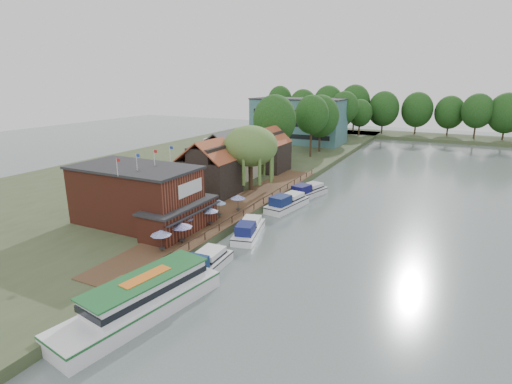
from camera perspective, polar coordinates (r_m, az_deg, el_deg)
The scene contains 28 objects.
ground at distance 44.76m, azimuth -0.09°, elevation -8.42°, with size 260.00×260.00×0.00m, color #556362.
land_bank at distance 88.12m, azimuth -7.20°, elevation 4.01°, with size 50.00×140.00×1.00m, color #384728.
quay_deck at distance 56.15m, azimuth -2.75°, elevation -2.16°, with size 6.00×50.00×0.10m, color #47301E.
quay_rail at distance 55.21m, azimuth -0.06°, elevation -1.97°, with size 0.20×49.00×1.00m, color black, non-canonical shape.
pub at distance 49.96m, azimuth -15.10°, elevation -0.68°, with size 20.00×11.00×7.30m, color maroon, non-canonical shape.
hotel_block at distance 114.37m, azimuth 6.08°, elevation 10.13°, with size 25.40×12.40×12.30m, color #38666B, non-canonical shape.
cottage_a at distance 61.90m, azimuth -6.62°, elevation 3.49°, with size 8.60×7.60×8.50m, color black, non-canonical shape.
cottage_b at distance 71.76m, azimuth -4.24°, elevation 5.25°, with size 9.60×8.60×8.50m, color beige, non-canonical shape.
cottage_c at distance 77.72m, azimuth 1.74°, elevation 6.11°, with size 7.60×7.60×8.50m, color black, non-canonical shape.
willow at distance 63.68m, azimuth -0.77°, elevation 4.82°, with size 8.60×8.60×10.43m, color #476B2D, non-canonical shape.
umbrella_0 at distance 42.65m, azimuth -13.37°, elevation -6.80°, with size 2.17×2.17×2.38m, color navy, non-canonical shape.
umbrella_1 at distance 44.34m, azimuth -10.57°, elevation -5.74°, with size 2.42×2.42×2.38m, color navy, non-canonical shape.
umbrella_2 at distance 46.66m, azimuth -10.07°, elevation -4.60°, with size 2.02×2.02×2.38m, color navy, non-canonical shape.
umbrella_3 at distance 48.91m, azimuth -6.62°, elevation -3.49°, with size 2.14×2.14×2.38m, color navy, non-canonical shape.
umbrella_4 at distance 51.79m, azimuth -5.31°, elevation -2.34°, with size 1.95×1.95×2.38m, color #19498C, non-canonical shape.
umbrella_5 at distance 53.77m, azimuth -2.59°, elevation -1.60°, with size 2.07×2.07×2.38m, color navy, non-canonical shape.
cruiser_0 at distance 39.79m, azimuth -7.62°, elevation -10.01°, with size 3.04×9.41×2.26m, color white, non-canonical shape.
cruiser_1 at distance 48.46m, azimuth -1.04°, elevation -5.09°, with size 2.90×9.00×2.15m, color white, non-canonical shape.
cruiser_2 at distance 58.62m, azimuth 4.48°, elevation -1.28°, with size 3.15×9.74×2.36m, color white, non-canonical shape.
cruiser_3 at distance 64.97m, azimuth 7.40°, elevation 0.31°, with size 3.06×9.47×2.28m, color silver, non-canonical shape.
tour_boat at distance 34.15m, azimuth -16.23°, elevation -14.28°, with size 4.16×14.78×3.23m, color silver, non-canonical shape.
swan at distance 35.95m, azimuth -13.86°, elevation -15.03°, with size 0.44×0.44×0.44m, color white.
bank_tree_0 at distance 84.77m, azimuth 2.67°, elevation 8.93°, with size 8.99×8.99×14.40m, color #143811, non-canonical shape.
bank_tree_1 at distance 92.81m, azimuth 7.91°, elevation 9.29°, with size 7.64×7.64×14.04m, color #143811, non-canonical shape.
bank_tree_2 at distance 100.12m, azimuth 9.17°, elevation 9.64°, with size 8.94×8.94×13.81m, color #143811, non-canonical shape.
bank_tree_3 at distance 117.75m, azimuth 12.47°, elevation 10.47°, with size 7.73×7.73×14.18m, color #143811, non-canonical shape.
bank_tree_4 at distance 127.12m, azimuth 12.11°, elevation 10.37°, with size 7.72×7.72×12.02m, color #143811, non-canonical shape.
bank_tree_5 at distance 132.96m, azimuth 14.61°, elevation 10.29°, with size 7.54×7.54×11.34m, color #143811, non-canonical shape.
Camera 1 is at (18.49, -36.37, 18.40)m, focal length 28.00 mm.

